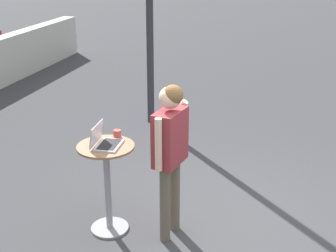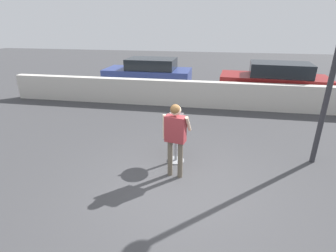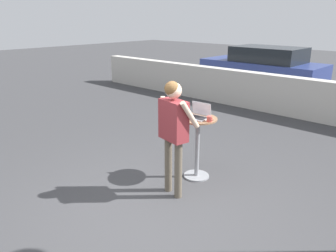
# 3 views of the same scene
# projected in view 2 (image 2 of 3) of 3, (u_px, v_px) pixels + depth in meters

# --- Properties ---
(ground_plane) EXTENTS (50.00, 50.00, 0.00)m
(ground_plane) POSITION_uv_depth(u_px,v_px,m) (180.00, 190.00, 5.38)
(ground_plane) COLOR #3D3D3F
(pavement_kerb) EXTENTS (15.82, 0.35, 1.03)m
(pavement_kerb) POSITION_uv_depth(u_px,v_px,m) (199.00, 94.00, 10.36)
(pavement_kerb) COLOR beige
(pavement_kerb) RESTS_ON ground_plane
(cafe_table) EXTENTS (0.60, 0.60, 1.01)m
(cafe_table) POSITION_uv_depth(u_px,v_px,m) (176.00, 138.00, 6.28)
(cafe_table) COLOR gray
(cafe_table) RESTS_ON ground_plane
(laptop) EXTENTS (0.35, 0.29, 0.23)m
(laptop) POSITION_uv_depth(u_px,v_px,m) (176.00, 121.00, 6.12)
(laptop) COLOR #B7BABF
(laptop) RESTS_ON cafe_table
(coffee_mug) EXTENTS (0.11, 0.08, 0.08)m
(coffee_mug) POSITION_uv_depth(u_px,v_px,m) (186.00, 123.00, 6.05)
(coffee_mug) COLOR #C14C42
(coffee_mug) RESTS_ON cafe_table
(standing_person) EXTENTS (0.61, 0.34, 1.69)m
(standing_person) POSITION_uv_depth(u_px,v_px,m) (175.00, 132.00, 5.49)
(standing_person) COLOR brown
(standing_person) RESTS_ON ground_plane
(parked_car_near_street) EXTENTS (4.18, 1.93, 1.54)m
(parked_car_near_street) POSITION_uv_depth(u_px,v_px,m) (149.00, 74.00, 12.79)
(parked_car_near_street) COLOR navy
(parked_car_near_street) RESTS_ON ground_plane
(parked_car_further_down) EXTENTS (4.39, 2.08, 1.64)m
(parked_car_further_down) POSITION_uv_depth(u_px,v_px,m) (274.00, 82.00, 10.90)
(parked_car_further_down) COLOR maroon
(parked_car_further_down) RESTS_ON ground_plane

